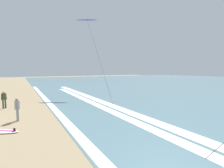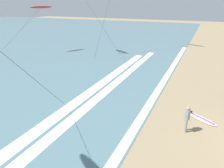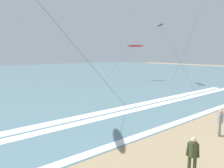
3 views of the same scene
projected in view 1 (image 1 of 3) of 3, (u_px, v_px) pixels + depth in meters
The scene contains 7 objects.
wave_foam_shoreline at pixel (61, 117), 11.74m from camera, with size 49.65×0.56×0.01m, color white.
wave_foam_mid_break at pixel (111, 111), 13.33m from camera, with size 36.71×0.80×0.01m, color white.
wave_foam_outer_break at pixel (106, 103), 16.51m from camera, with size 37.95×0.93×0.01m, color white.
surfer_background_far at pixel (17, 107), 10.72m from camera, with size 0.52×0.32×1.60m.
surfer_foreground_main at pixel (4, 98), 14.25m from camera, with size 0.34×0.48×1.60m.
surfboard_foreground_flat at pixel (1, 131), 8.81m from camera, with size 1.66×2.08×0.25m.
kite_blue_low_near at pixel (87, 20), 22.72m from camera, with size 10.60×3.14×11.04m.
Camera 1 is at (12.58, 4.72, 3.49)m, focal length 25.06 mm.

